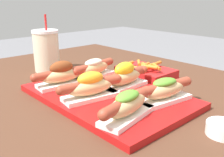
{
  "coord_description": "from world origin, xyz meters",
  "views": [
    {
      "loc": [
        0.53,
        -0.46,
        1.04
      ],
      "look_at": [
        -0.0,
        0.03,
        0.81
      ],
      "focal_mm": 42.0,
      "sensor_mm": 36.0,
      "label": 1
    }
  ],
  "objects_px": {
    "hot_dog_1": "(91,86)",
    "hot_dog_5": "(164,90)",
    "hot_dog_0": "(62,75)",
    "sauce_bowl": "(223,128)",
    "serving_tray": "(107,96)",
    "hot_dog_3": "(94,68)",
    "hot_dog_4": "(125,77)",
    "hot_dog_2": "(127,105)",
    "drink_cup": "(46,51)",
    "fries_basket": "(146,72)"
  },
  "relations": [
    {
      "from": "serving_tray",
      "to": "hot_dog_2",
      "type": "relative_size",
      "value": 2.43
    },
    {
      "from": "hot_dog_1",
      "to": "fries_basket",
      "type": "height_order",
      "value": "hot_dog_1"
    },
    {
      "from": "fries_basket",
      "to": "hot_dog_0",
      "type": "bearing_deg",
      "value": -105.19
    },
    {
      "from": "sauce_bowl",
      "to": "hot_dog_5",
      "type": "bearing_deg",
      "value": 173.34
    },
    {
      "from": "serving_tray",
      "to": "fries_basket",
      "type": "xyz_separation_m",
      "value": [
        -0.06,
        0.24,
        0.01
      ]
    },
    {
      "from": "sauce_bowl",
      "to": "fries_basket",
      "type": "xyz_separation_m",
      "value": [
        -0.39,
        0.19,
        0.0
      ]
    },
    {
      "from": "hot_dog_0",
      "to": "sauce_bowl",
      "type": "height_order",
      "value": "hot_dog_0"
    },
    {
      "from": "hot_dog_3",
      "to": "fries_basket",
      "type": "relative_size",
      "value": 1.01
    },
    {
      "from": "hot_dog_2",
      "to": "hot_dog_4",
      "type": "distance_m",
      "value": 0.21
    },
    {
      "from": "hot_dog_0",
      "to": "hot_dog_3",
      "type": "height_order",
      "value": "hot_dog_0"
    },
    {
      "from": "hot_dog_0",
      "to": "sauce_bowl",
      "type": "distance_m",
      "value": 0.48
    },
    {
      "from": "hot_dog_5",
      "to": "sauce_bowl",
      "type": "xyz_separation_m",
      "value": [
        0.17,
        -0.02,
        -0.04
      ]
    },
    {
      "from": "hot_dog_1",
      "to": "sauce_bowl",
      "type": "bearing_deg",
      "value": 18.81
    },
    {
      "from": "hot_dog_3",
      "to": "hot_dog_4",
      "type": "distance_m",
      "value": 0.15
    },
    {
      "from": "sauce_bowl",
      "to": "drink_cup",
      "type": "bearing_deg",
      "value": -177.9
    },
    {
      "from": "hot_dog_2",
      "to": "sauce_bowl",
      "type": "relative_size",
      "value": 2.67
    },
    {
      "from": "hot_dog_0",
      "to": "hot_dog_4",
      "type": "bearing_deg",
      "value": 41.15
    },
    {
      "from": "hot_dog_4",
      "to": "sauce_bowl",
      "type": "xyz_separation_m",
      "value": [
        0.32,
        -0.02,
        -0.04
      ]
    },
    {
      "from": "hot_dog_1",
      "to": "hot_dog_5",
      "type": "relative_size",
      "value": 1.0
    },
    {
      "from": "hot_dog_3",
      "to": "hot_dog_5",
      "type": "relative_size",
      "value": 1.0
    },
    {
      "from": "serving_tray",
      "to": "hot_dog_3",
      "type": "bearing_deg",
      "value": 155.31
    },
    {
      "from": "serving_tray",
      "to": "hot_dog_2",
      "type": "xyz_separation_m",
      "value": [
        0.15,
        -0.07,
        0.04
      ]
    },
    {
      "from": "serving_tray",
      "to": "sauce_bowl",
      "type": "distance_m",
      "value": 0.33
    },
    {
      "from": "hot_dog_0",
      "to": "drink_cup",
      "type": "xyz_separation_m",
      "value": [
        -0.24,
        0.08,
        0.03
      ]
    },
    {
      "from": "fries_basket",
      "to": "hot_dog_4",
      "type": "bearing_deg",
      "value": -69.42
    },
    {
      "from": "hot_dog_2",
      "to": "drink_cup",
      "type": "height_order",
      "value": "drink_cup"
    },
    {
      "from": "sauce_bowl",
      "to": "drink_cup",
      "type": "relative_size",
      "value": 0.33
    },
    {
      "from": "hot_dog_3",
      "to": "hot_dog_5",
      "type": "distance_m",
      "value": 0.29
    },
    {
      "from": "hot_dog_1",
      "to": "fries_basket",
      "type": "xyz_separation_m",
      "value": [
        -0.06,
        0.3,
        -0.03
      ]
    },
    {
      "from": "hot_dog_5",
      "to": "drink_cup",
      "type": "distance_m",
      "value": 0.54
    },
    {
      "from": "serving_tray",
      "to": "drink_cup",
      "type": "relative_size",
      "value": 2.16
    },
    {
      "from": "hot_dog_0",
      "to": "sauce_bowl",
      "type": "relative_size",
      "value": 2.71
    },
    {
      "from": "serving_tray",
      "to": "hot_dog_0",
      "type": "relative_size",
      "value": 2.4
    },
    {
      "from": "hot_dog_4",
      "to": "hot_dog_3",
      "type": "bearing_deg",
      "value": -178.43
    },
    {
      "from": "hot_dog_0",
      "to": "fries_basket",
      "type": "bearing_deg",
      "value": 74.81
    },
    {
      "from": "hot_dog_1",
      "to": "hot_dog_2",
      "type": "distance_m",
      "value": 0.15
    },
    {
      "from": "hot_dog_2",
      "to": "hot_dog_0",
      "type": "bearing_deg",
      "value": 177.53
    },
    {
      "from": "serving_tray",
      "to": "hot_dog_2",
      "type": "height_order",
      "value": "hot_dog_2"
    },
    {
      "from": "serving_tray",
      "to": "hot_dog_5",
      "type": "relative_size",
      "value": 2.41
    },
    {
      "from": "hot_dog_1",
      "to": "hot_dog_4",
      "type": "xyz_separation_m",
      "value": [
        0.0,
        0.13,
        0.0
      ]
    },
    {
      "from": "hot_dog_2",
      "to": "drink_cup",
      "type": "distance_m",
      "value": 0.55
    },
    {
      "from": "hot_dog_0",
      "to": "hot_dog_4",
      "type": "height_order",
      "value": "hot_dog_4"
    },
    {
      "from": "hot_dog_0",
      "to": "hot_dog_1",
      "type": "distance_m",
      "value": 0.15
    },
    {
      "from": "hot_dog_2",
      "to": "sauce_bowl",
      "type": "xyz_separation_m",
      "value": [
        0.17,
        0.12,
        -0.04
      ]
    },
    {
      "from": "serving_tray",
      "to": "sauce_bowl",
      "type": "height_order",
      "value": "sauce_bowl"
    },
    {
      "from": "hot_dog_0",
      "to": "hot_dog_3",
      "type": "bearing_deg",
      "value": 89.14
    },
    {
      "from": "hot_dog_4",
      "to": "sauce_bowl",
      "type": "distance_m",
      "value": 0.32
    },
    {
      "from": "hot_dog_2",
      "to": "fries_basket",
      "type": "relative_size",
      "value": 1.0
    },
    {
      "from": "hot_dog_4",
      "to": "sauce_bowl",
      "type": "height_order",
      "value": "hot_dog_4"
    },
    {
      "from": "drink_cup",
      "to": "fries_basket",
      "type": "relative_size",
      "value": 1.13
    }
  ]
}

